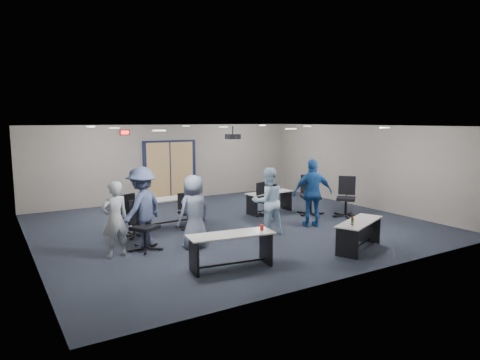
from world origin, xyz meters
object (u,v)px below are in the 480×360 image
table_back_right (270,198)px  person_plaid (194,212)px  person_gray (115,219)px  table_front_left (231,244)px  chair_back_c (267,200)px  person_navy (313,193)px  chair_loose_left (145,225)px  person_back (142,208)px  chair_back_a (134,216)px  table_front_right (359,230)px  person_lightblue (268,201)px  table_back_left (166,207)px  chair_back_b (188,211)px  chair_loose_right (346,197)px  chair_back_d (311,195)px

table_back_right → person_plaid: person_plaid is taller
person_gray → table_front_left: bearing=123.0°
chair_back_c → person_navy: person_navy is taller
chair_loose_left → person_back: person_back is taller
chair_back_a → person_back: bearing=-117.9°
table_front_right → table_back_right: 4.24m
chair_back_c → person_gray: size_ratio=0.63×
person_gray → person_lightblue: size_ratio=0.95×
table_back_right → table_front_left: bearing=-139.8°
table_front_right → table_back_left: size_ratio=0.88×
person_lightblue → table_back_left: bearing=-38.0°
chair_back_b → person_back: size_ratio=0.51×
table_back_right → person_lightblue: 2.65m
table_front_left → person_lightblue: size_ratio=1.03×
chair_back_c → person_navy: 1.69m
chair_back_a → person_lightblue: 3.33m
chair_loose_right → person_back: bearing=-132.4°
table_front_left → table_back_left: 3.81m
person_gray → person_navy: (5.27, -0.14, 0.11)m
chair_back_b → person_plaid: bearing=-110.7°
table_front_left → chair_back_a: 3.33m
chair_back_b → chair_loose_left: chair_loose_left is taller
chair_back_d → person_navy: 1.45m
chair_back_c → chair_loose_left: (-4.19, -1.34, 0.05)m
table_front_right → chair_loose_left: size_ratio=1.49×
table_front_right → person_gray: (-4.74, 2.30, 0.36)m
table_front_right → table_back_left: table_front_right is taller
table_back_left → person_plaid: size_ratio=1.15×
table_back_left → person_lightblue: bearing=-52.6°
table_back_left → table_front_right: bearing=-59.4°
table_back_right → person_lightblue: size_ratio=0.97×
chair_back_c → chair_loose_right: (2.00, -1.23, 0.09)m
table_front_left → person_navy: size_ratio=0.96×
person_plaid → chair_back_a: bearing=-73.9°
person_plaid → table_back_left: bearing=-108.0°
table_back_left → chair_loose_left: chair_loose_left is taller
person_gray → person_back: (0.71, 0.36, 0.11)m
table_back_left → chair_back_a: (-1.08, -0.62, 0.01)m
chair_loose_right → person_gray: size_ratio=0.74×
chair_back_b → chair_back_c: size_ratio=0.91×
chair_back_c → person_back: (-4.16, -1.09, 0.40)m
chair_back_a → person_navy: bearing=-40.2°
chair_back_d → chair_loose_left: bearing=-145.5°
chair_back_a → chair_loose_left: chair_loose_left is taller
chair_back_a → chair_back_b: chair_back_a is taller
chair_back_a → person_navy: size_ratio=0.57×
chair_back_b → person_gray: (-2.29, -1.41, 0.34)m
person_gray → person_plaid: size_ratio=0.97×
chair_back_b → chair_back_d: (3.86, -0.44, 0.14)m
table_back_left → chair_back_d: 4.38m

